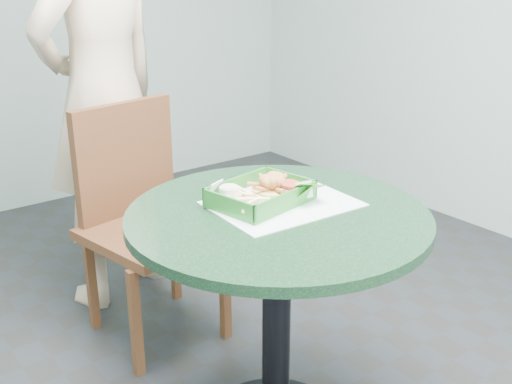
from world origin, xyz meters
TOP-DOWN VIEW (x-y plane):
  - cafe_table at (0.00, 0.00)m, footprint 0.87×0.87m
  - dining_chair at (-0.02, 0.82)m, footprint 0.46×0.46m
  - diner_person at (0.01, 1.16)m, footprint 0.95×0.77m
  - placemat at (0.05, 0.04)m, footprint 0.42×0.33m
  - food_basket at (-0.00, 0.08)m, footprint 0.28×0.20m
  - crab_sandwich at (0.05, 0.07)m, footprint 0.13×0.13m
  - fries_pile at (-0.07, 0.08)m, footprint 0.12×0.13m
  - sauce_ramekin at (-0.08, 0.13)m, footprint 0.06×0.06m
  - garnish_cup at (0.08, 0.01)m, footprint 0.11×0.10m

SIDE VIEW (x-z plane):
  - dining_chair at x=-0.02m, z-range 0.07..1.00m
  - cafe_table at x=0.00m, z-range 0.21..0.96m
  - placemat at x=0.05m, z-range 0.75..0.75m
  - food_basket at x=0.00m, z-range 0.74..0.80m
  - fries_pile at x=-0.07m, z-range 0.77..0.81m
  - garnish_cup at x=0.08m, z-range 0.77..0.81m
  - sauce_ramekin at x=-0.08m, z-range 0.78..0.82m
  - crab_sandwich at x=0.05m, z-range 0.76..0.84m
  - diner_person at x=0.01m, z-range 0.00..2.24m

